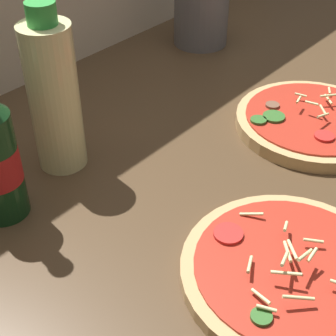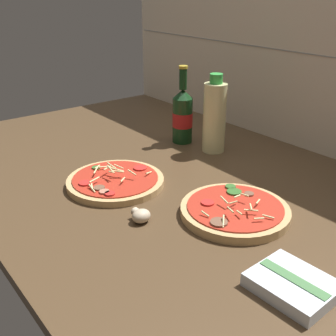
% 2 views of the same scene
% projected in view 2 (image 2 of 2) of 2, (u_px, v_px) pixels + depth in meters
% --- Properties ---
extents(counter_slab, '(1.60, 0.90, 0.03)m').
position_uv_depth(counter_slab, '(181.00, 190.00, 1.04)').
color(counter_slab, '#4C3823').
rests_on(counter_slab, ground).
extents(tile_backsplash, '(1.60, 0.01, 0.60)m').
position_uv_depth(tile_backsplash, '(307.00, 53.00, 1.18)').
color(tile_backsplash, beige).
rests_on(tile_backsplash, ground).
extents(pizza_near, '(0.24, 0.24, 0.05)m').
position_uv_depth(pizza_near, '(115.00, 181.00, 1.03)').
color(pizza_near, tan).
rests_on(pizza_near, counter_slab).
extents(pizza_far, '(0.23, 0.23, 0.04)m').
position_uv_depth(pizza_far, '(234.00, 211.00, 0.90)').
color(pizza_far, tan).
rests_on(pizza_far, counter_slab).
extents(beer_bottle, '(0.06, 0.06, 0.24)m').
position_uv_depth(beer_bottle, '(183.00, 115.00, 1.28)').
color(beer_bottle, '#143819').
rests_on(beer_bottle, counter_slab).
extents(oil_bottle, '(0.07, 0.07, 0.23)m').
position_uv_depth(oil_bottle, '(214.00, 117.00, 1.21)').
color(oil_bottle, beige).
rests_on(oil_bottle, counter_slab).
extents(mushroom_left, '(0.04, 0.04, 0.03)m').
position_uv_depth(mushroom_left, '(141.00, 216.00, 0.87)').
color(mushroom_left, beige).
rests_on(mushroom_left, counter_slab).
extents(dish_towel, '(0.13, 0.11, 0.03)m').
position_uv_depth(dish_towel, '(293.00, 285.00, 0.68)').
color(dish_towel, silver).
rests_on(dish_towel, counter_slab).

